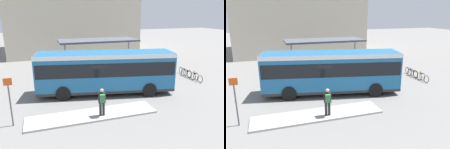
% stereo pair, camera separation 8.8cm
% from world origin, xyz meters
% --- Properties ---
extents(ground_plane, '(120.00, 120.00, 0.00)m').
position_xyz_m(ground_plane, '(0.00, 0.00, 0.00)').
color(ground_plane, slate).
extents(curb_island, '(7.96, 1.80, 0.12)m').
position_xyz_m(curb_island, '(-1.95, -3.58, 0.06)').
color(curb_island, '#9E9E99').
rests_on(curb_island, ground_plane).
extents(city_bus, '(10.60, 4.51, 3.25)m').
position_xyz_m(city_bus, '(0.01, -0.00, 1.89)').
color(city_bus, '#1E6093').
rests_on(city_bus, ground_plane).
extents(pedestrian_waiting, '(0.44, 0.47, 1.71)m').
position_xyz_m(pedestrian_waiting, '(-1.45, -3.96, 1.10)').
color(pedestrian_waiting, '#232328').
rests_on(pedestrian_waiting, curb_island).
extents(bicycle_white, '(0.48, 1.60, 0.69)m').
position_xyz_m(bicycle_white, '(8.87, 0.26, 0.35)').
color(bicycle_white, black).
rests_on(bicycle_white, ground_plane).
extents(bicycle_yellow, '(0.48, 1.69, 0.73)m').
position_xyz_m(bicycle_yellow, '(9.02, 1.01, 0.37)').
color(bicycle_yellow, black).
rests_on(bicycle_yellow, ground_plane).
extents(bicycle_black, '(0.48, 1.67, 0.72)m').
position_xyz_m(bicycle_black, '(8.87, 1.77, 0.36)').
color(bicycle_black, black).
rests_on(bicycle_black, ground_plane).
extents(bicycle_green, '(0.48, 1.61, 0.70)m').
position_xyz_m(bicycle_green, '(9.04, 2.52, 0.35)').
color(bicycle_green, black).
rests_on(bicycle_green, ground_plane).
extents(station_shelter, '(8.02, 3.26, 3.47)m').
position_xyz_m(station_shelter, '(1.10, 6.19, 3.32)').
color(station_shelter, '#4C515B').
rests_on(station_shelter, ground_plane).
extents(potted_planter_near_shelter, '(0.88, 0.88, 1.26)m').
position_xyz_m(potted_planter_near_shelter, '(1.73, 3.61, 0.65)').
color(potted_planter_near_shelter, slate).
rests_on(potted_planter_near_shelter, ground_plane).
extents(platform_sign, '(0.44, 0.08, 2.80)m').
position_xyz_m(platform_sign, '(-6.49, -3.33, 1.56)').
color(platform_sign, '#4C4C51').
rests_on(platform_sign, ground_plane).
extents(station_building, '(18.71, 14.17, 13.70)m').
position_xyz_m(station_building, '(0.55, 21.60, 6.85)').
color(station_building, '#BCB29E').
rests_on(station_building, ground_plane).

